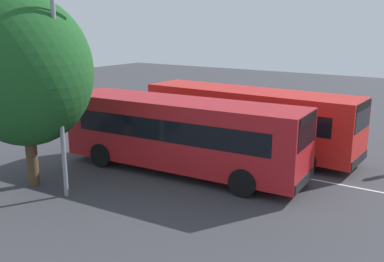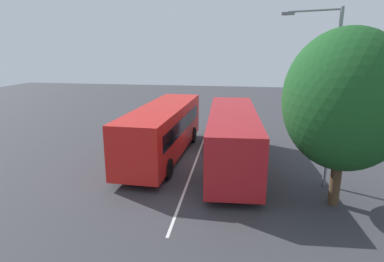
{
  "view_description": "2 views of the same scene",
  "coord_description": "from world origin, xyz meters",
  "px_view_note": "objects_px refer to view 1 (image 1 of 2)",
  "views": [
    {
      "loc": [
        9.58,
        -16.55,
        6.19
      ],
      "look_at": [
        -0.84,
        -1.16,
        1.61
      ],
      "focal_mm": 40.44,
      "sensor_mm": 36.0,
      "label": 1
    },
    {
      "loc": [
        -18.27,
        -2.78,
        6.52
      ],
      "look_at": [
        0.76,
        0.39,
        1.57
      ],
      "focal_mm": 30.33,
      "sensor_mm": 36.0,
      "label": 2
    }
  ],
  "objects_px": {
    "bus_far_left": "(181,133)",
    "bus_center_left": "(249,118)",
    "depot_tree": "(24,71)",
    "street_lamp": "(65,67)"
  },
  "relations": [
    {
      "from": "bus_far_left",
      "to": "bus_center_left",
      "type": "bearing_deg",
      "value": 72.54
    },
    {
      "from": "depot_tree",
      "to": "bus_far_left",
      "type": "bearing_deg",
      "value": 48.78
    },
    {
      "from": "bus_far_left",
      "to": "depot_tree",
      "type": "height_order",
      "value": "depot_tree"
    },
    {
      "from": "bus_center_left",
      "to": "depot_tree",
      "type": "xyz_separation_m",
      "value": [
        -5.01,
        -8.77,
        2.76
      ]
    },
    {
      "from": "depot_tree",
      "to": "street_lamp",
      "type": "bearing_deg",
      "value": 5.5
    },
    {
      "from": "bus_center_left",
      "to": "bus_far_left",
      "type": "bearing_deg",
      "value": -102.24
    },
    {
      "from": "street_lamp",
      "to": "bus_center_left",
      "type": "bearing_deg",
      "value": 3.12
    },
    {
      "from": "bus_center_left",
      "to": "street_lamp",
      "type": "distance_m",
      "value": 9.54
    },
    {
      "from": "street_lamp",
      "to": "depot_tree",
      "type": "height_order",
      "value": "street_lamp"
    },
    {
      "from": "street_lamp",
      "to": "depot_tree",
      "type": "bearing_deg",
      "value": 117.58
    }
  ]
}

